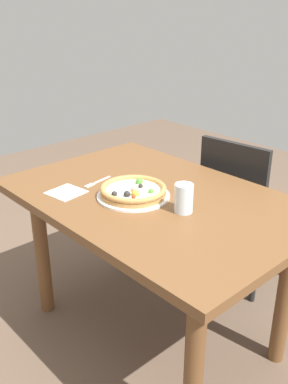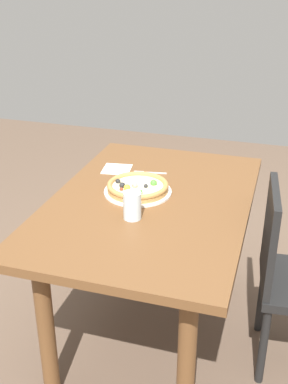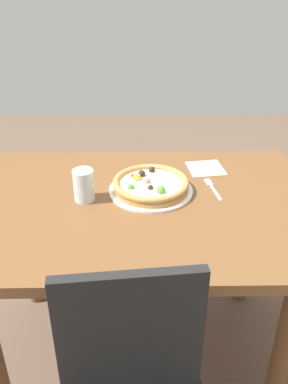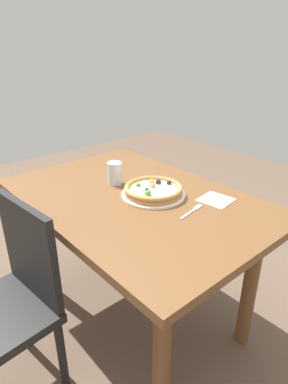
% 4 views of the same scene
% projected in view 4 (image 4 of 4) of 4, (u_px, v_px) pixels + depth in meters
% --- Properties ---
extents(ground_plane, '(6.00, 6.00, 0.00)m').
position_uv_depth(ground_plane, '(136.00, 311.00, 1.89)').
color(ground_plane, brown).
extents(dining_table, '(1.30, 0.87, 0.73)m').
position_uv_depth(dining_table, '(135.00, 216.00, 1.63)').
color(dining_table, brown).
rests_on(dining_table, ground).
extents(chair_near, '(0.44, 0.44, 0.86)m').
position_uv_depth(chair_near, '(9.00, 301.00, 1.31)').
color(chair_near, black).
rests_on(chair_near, ground).
extents(plate, '(0.31, 0.31, 0.01)m').
position_uv_depth(plate, '(153.00, 194.00, 1.59)').
color(plate, white).
rests_on(plate, dining_table).
extents(pizza, '(0.28, 0.28, 0.05)m').
position_uv_depth(pizza, '(153.00, 189.00, 1.58)').
color(pizza, '#B78447').
rests_on(pizza, plate).
extents(fork, '(0.04, 0.17, 0.00)m').
position_uv_depth(fork, '(193.00, 210.00, 1.45)').
color(fork, silver).
rests_on(fork, dining_table).
extents(drinking_glass, '(0.07, 0.07, 0.12)m').
position_uv_depth(drinking_glass, '(115.00, 173.00, 1.70)').
color(drinking_glass, silver).
rests_on(drinking_glass, dining_table).
extents(napkin, '(0.16, 0.16, 0.00)m').
position_uv_depth(napkin, '(216.00, 200.00, 1.54)').
color(napkin, white).
rests_on(napkin, dining_table).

